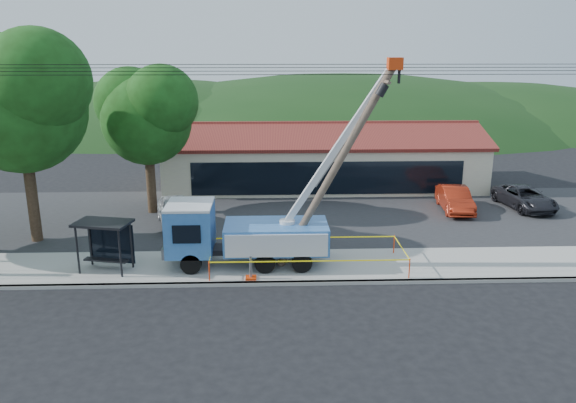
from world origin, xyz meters
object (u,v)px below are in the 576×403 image
Objects in this scene: leaning_pole at (341,158)px; bus_shelter at (105,234)px; utility_truck at (243,231)px; car_red at (454,212)px; car_silver at (177,227)px; car_dark at (523,209)px.

bus_shelter is at bearing -178.96° from leaning_pole.
car_red is at bearing 33.83° from utility_truck.
car_red is (18.66, 8.84, -1.82)m from bus_shelter.
utility_truck is 2.33× the size of car_red.
car_silver reaches higher than car_dark.
leaning_pole is 11.68m from car_silver.
leaning_pole is (4.36, -0.23, 3.39)m from utility_truck.
utility_truck is 2.20× the size of car_silver.
leaning_pole is at bearing -151.74° from car_dark.
car_dark is at bearing 35.45° from leaning_pole.
leaning_pole reaches higher than car_silver.
utility_truck is 6.10m from bus_shelter.
car_silver is at bearing -179.77° from car_dark.
car_red is at bearing 178.08° from car_dark.
car_silver reaches higher than car_red.
utility_truck is at bearing 16.27° from bus_shelter.
utility_truck is 7.50m from car_silver.
car_silver is 0.97× the size of car_dark.
car_dark is at bearing 34.12° from bus_shelter.
car_silver is 16.76m from car_red.
utility_truck reaches higher than car_dark.
leaning_pole is 10.96m from bus_shelter.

